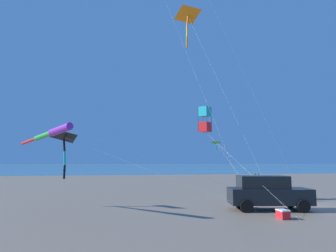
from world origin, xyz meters
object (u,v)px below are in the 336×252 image
object	(u,v)px
person_adult_flyer	(280,187)
kite_delta_orange_high_right	(188,16)
kite_delta_small_distant	(65,137)
kite_windsock_long_streamer_right	(51,133)
parked_car	(267,192)
cooler_box	(283,214)
person_child_green_jacket	(259,183)
kite_box_purple_drifting	(205,119)
kite_delta_blue_topmost	(216,143)

from	to	relation	value
person_adult_flyer	kite_delta_orange_high_right	size ratio (longest dim) A/B	0.11
kite_delta_small_distant	kite_windsock_long_streamer_right	bearing A→B (deg)	-8.63
kite_delta_orange_high_right	parked_car	bearing A→B (deg)	13.58
person_adult_flyer	kite_delta_orange_high_right	distance (m)	15.81
cooler_box	kite_delta_orange_high_right	distance (m)	18.66
cooler_box	kite_delta_orange_high_right	size ratio (longest dim) A/B	0.04
parked_car	person_child_green_jacket	distance (m)	7.10
cooler_box	person_adult_flyer	world-z (taller)	person_adult_flyer
person_adult_flyer	kite_delta_small_distant	distance (m)	14.29
person_adult_flyer	person_child_green_jacket	world-z (taller)	person_child_green_jacket
person_adult_flyer	kite_delta_small_distant	xyz separation A→B (m)	(-0.29, -13.92, 3.19)
kite_delta_small_distant	kite_box_purple_drifting	world-z (taller)	kite_box_purple_drifting
person_adult_flyer	person_child_green_jacket	distance (m)	3.15
person_adult_flyer	kite_delta_small_distant	size ratio (longest dim) A/B	0.15
person_adult_flyer	kite_delta_small_distant	world-z (taller)	kite_delta_small_distant
person_child_green_jacket	kite_windsock_long_streamer_right	xyz separation A→B (m)	(5.25, -14.39, 3.15)
kite_delta_orange_high_right	person_adult_flyer	bearing A→B (deg)	42.14
person_child_green_jacket	kite_box_purple_drifting	bearing A→B (deg)	-78.52
kite_delta_orange_high_right	kite_delta_blue_topmost	bearing A→B (deg)	149.66
kite_box_purple_drifting	kite_delta_small_distant	bearing A→B (deg)	-78.46
person_child_green_jacket	kite_box_purple_drifting	distance (m)	6.61
cooler_box	kite_delta_blue_topmost	world-z (taller)	kite_delta_blue_topmost
person_adult_flyer	parked_car	bearing A→B (deg)	-38.81
person_adult_flyer	person_child_green_jacket	size ratio (longest dim) A/B	0.96
kite_windsock_long_streamer_right	kite_delta_small_distant	bearing A→B (deg)	171.37
cooler_box	kite_box_purple_drifting	world-z (taller)	kite_box_purple_drifting
person_child_green_jacket	kite_box_purple_drifting	xyz separation A→B (m)	(0.92, -4.55, 4.70)
kite_windsock_long_streamer_right	kite_box_purple_drifting	world-z (taller)	kite_box_purple_drifting
person_child_green_jacket	kite_delta_orange_high_right	xyz separation A→B (m)	(-2.16, -4.91, 14.05)
parked_car	kite_delta_small_distant	xyz separation A→B (m)	(-3.66, -11.21, 3.17)
cooler_box	person_child_green_jacket	size ratio (longest dim) A/B	0.35
kite_delta_orange_high_right	person_child_green_jacket	bearing A→B (deg)	66.23
parked_car	kite_delta_orange_high_right	xyz separation A→B (m)	(-8.68, -2.10, 14.07)
parked_car	kite_box_purple_drifting	bearing A→B (deg)	-162.79
person_child_green_jacket	parked_car	bearing A→B (deg)	-23.37
person_adult_flyer	kite_windsock_long_streamer_right	world-z (taller)	kite_windsock_long_streamer_right
person_adult_flyer	kite_box_purple_drifting	world-z (taller)	kite_box_purple_drifting
parked_car	kite_windsock_long_streamer_right	xyz separation A→B (m)	(-1.27, -11.58, 3.17)
kite_delta_blue_topmost	kite_box_purple_drifting	size ratio (longest dim) A/B	1.08
cooler_box	kite_windsock_long_streamer_right	bearing A→B (deg)	-109.33
person_child_green_jacket	kite_delta_orange_high_right	bearing A→B (deg)	-113.77
kite_delta_orange_high_right	cooler_box	bearing A→B (deg)	7.49
kite_delta_orange_high_right	kite_delta_blue_topmost	distance (m)	15.38
person_child_green_jacket	kite_delta_orange_high_right	size ratio (longest dim) A/B	0.11
parked_car	cooler_box	xyz separation A→B (m)	(2.57, -0.62, -0.74)
kite_box_purple_drifting	person_adult_flyer	bearing A→B (deg)	63.40
person_child_green_jacket	kite_windsock_long_streamer_right	size ratio (longest dim) A/B	0.11
kite_windsock_long_streamer_right	kite_delta_orange_high_right	bearing A→B (deg)	128.02
kite_delta_blue_topmost	kite_box_purple_drifting	world-z (taller)	kite_box_purple_drifting
parked_car	kite_delta_blue_topmost	size ratio (longest dim) A/B	0.45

